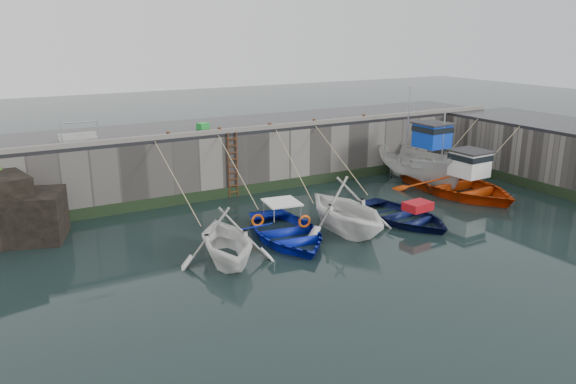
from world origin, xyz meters
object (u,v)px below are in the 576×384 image
bollard_a (168,135)px  bollard_d (314,122)px  ladder (233,165)px  bollard_e (364,117)px  boat_far_orange (459,185)px  bollard_c (270,126)px  boat_near_white (227,260)px  boat_near_navy (402,221)px  boat_near_blacktrim (345,231)px  fish_crate (203,126)px  bollard_b (219,130)px  boat_far_white (422,164)px  boat_near_blue (286,239)px

bollard_a → bollard_d: size_ratio=1.00×
ladder → bollard_a: size_ratio=11.43×
bollard_a → bollard_e: (11.00, 0.00, 0.00)m
boat_far_orange → bollard_c: (-7.88, 5.26, 2.86)m
boat_near_white → bollard_d: (8.21, 7.45, 3.30)m
boat_near_white → boat_near_navy: 8.31m
boat_near_blacktrim → bollard_a: bollard_a is taller
ladder → boat_far_orange: boat_far_orange is taller
bollard_d → bollard_e: 3.20m
fish_crate → bollard_d: size_ratio=1.99×
ladder → bollard_c: size_ratio=11.43×
boat_near_white → bollard_b: bearing=80.1°
ladder → bollard_a: bollard_a is taller
boat_far_white → boat_far_orange: 2.58m
bollard_b → boat_near_blacktrim: bearing=-70.2°
boat_near_blacktrim → bollard_e: bearing=49.2°
boat_far_white → bollard_b: (-10.41, 2.75, 2.29)m
ladder → boat_near_navy: (4.90, -6.83, -1.59)m
boat_far_orange → bollard_b: (-10.58, 5.26, 2.86)m
bollard_d → boat_far_orange: bearing=-44.9°
boat_far_orange → fish_crate: size_ratio=12.39×
bollard_e → bollard_c: bearing=180.0°
boat_near_navy → fish_crate: 10.85m
bollard_d → fish_crate: bearing=165.2°
fish_crate → bollard_a: size_ratio=1.99×
bollard_a → fish_crate: bearing=33.5°
ladder → bollard_a: (-3.00, 0.34, 1.71)m
boat_near_navy → bollard_a: (-7.90, 7.17, 3.30)m
boat_near_blue → boat_near_blacktrim: boat_near_blacktrim is taller
boat_near_white → fish_crate: 9.87m
bollard_b → bollard_d: same height
boat_near_blacktrim → boat_near_navy: (2.87, -0.16, 0.00)m
boat_near_blue → bollard_c: size_ratio=18.65×
bollard_b → bollard_e: bearing=0.0°
boat_far_orange → bollard_d: size_ratio=24.61×
boat_far_white → bollard_e: (-1.91, 2.75, 2.29)m
ladder → bollard_d: bollard_d is taller
boat_near_navy → boat_far_orange: boat_far_orange is taller
boat_far_white → bollard_d: size_ratio=22.43×
boat_far_white → bollard_c: size_ratio=22.43×
ladder → boat_near_white: 8.04m
bollard_a → bollard_b: bearing=0.0°
boat_near_blacktrim → boat_near_navy: size_ratio=0.99×
bollard_a → bollard_b: size_ratio=1.00×
boat_near_white → ladder: bearing=75.8°
boat_near_blue → boat_far_white: boat_far_white is taller
fish_crate → bollard_b: fish_crate is taller
bollard_b → bollard_e: (8.50, 0.00, 0.00)m
ladder → boat_near_white: size_ratio=0.76×
ladder → bollard_c: (2.20, 0.34, 1.71)m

